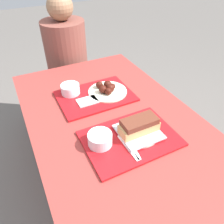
# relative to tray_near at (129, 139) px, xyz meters

# --- Properties ---
(ground_plane) EXTENTS (12.00, 12.00, 0.00)m
(ground_plane) POSITION_rel_tray_near_xyz_m (0.00, 0.16, -0.73)
(ground_plane) COLOR #605B56
(picnic_table) EXTENTS (0.86, 1.45, 0.72)m
(picnic_table) POSITION_rel_tray_near_xyz_m (0.00, 0.16, -0.10)
(picnic_table) COLOR maroon
(picnic_table) RESTS_ON ground_plane
(picnic_bench_far) EXTENTS (0.81, 0.28, 0.47)m
(picnic_bench_far) POSITION_rel_tray_near_xyz_m (0.00, 1.10, -0.33)
(picnic_bench_far) COLOR maroon
(picnic_bench_far) RESTS_ON ground_plane
(tray_near) EXTENTS (0.44, 0.31, 0.01)m
(tray_near) POSITION_rel_tray_near_xyz_m (0.00, 0.00, 0.00)
(tray_near) COLOR #B21419
(tray_near) RESTS_ON picnic_table
(tray_far) EXTENTS (0.44, 0.31, 0.01)m
(tray_far) POSITION_rel_tray_near_xyz_m (-0.00, 0.40, 0.00)
(tray_far) COLOR #B21419
(tray_far) RESTS_ON picnic_table
(bowl_coleslaw_near) EXTENTS (0.11, 0.11, 0.06)m
(bowl_coleslaw_near) POSITION_rel_tray_near_xyz_m (-0.14, 0.03, 0.04)
(bowl_coleslaw_near) COLOR silver
(bowl_coleslaw_near) RESTS_ON tray_near
(brisket_sandwich_plate) EXTENTS (0.20, 0.20, 0.09)m
(brisket_sandwich_plate) POSITION_rel_tray_near_xyz_m (0.05, 0.01, 0.04)
(brisket_sandwich_plate) COLOR beige
(brisket_sandwich_plate) RESTS_ON tray_near
(plastic_fork_near) EXTENTS (0.02, 0.17, 0.00)m
(plastic_fork_near) POSITION_rel_tray_near_xyz_m (-0.04, -0.05, 0.01)
(plastic_fork_near) COLOR white
(plastic_fork_near) RESTS_ON tray_near
(plastic_knife_near) EXTENTS (0.04, 0.17, 0.00)m
(plastic_knife_near) POSITION_rel_tray_near_xyz_m (-0.02, -0.05, 0.01)
(plastic_knife_near) COLOR white
(plastic_knife_near) RESTS_ON tray_near
(condiment_packet) EXTENTS (0.04, 0.03, 0.01)m
(condiment_packet) POSITION_rel_tray_near_xyz_m (0.01, 0.07, 0.01)
(condiment_packet) COLOR #A59E93
(condiment_packet) RESTS_ON tray_near
(bowl_coleslaw_far) EXTENTS (0.11, 0.11, 0.06)m
(bowl_coleslaw_far) POSITION_rel_tray_near_xyz_m (-0.13, 0.49, 0.04)
(bowl_coleslaw_far) COLOR silver
(bowl_coleslaw_far) RESTS_ON tray_far
(wings_plate_far) EXTENTS (0.24, 0.24, 0.06)m
(wings_plate_far) POSITION_rel_tray_near_xyz_m (0.08, 0.40, 0.03)
(wings_plate_far) COLOR beige
(wings_plate_far) RESTS_ON tray_far
(napkin_far) EXTENTS (0.12, 0.08, 0.01)m
(napkin_far) POSITION_rel_tray_near_xyz_m (-0.07, 0.36, 0.01)
(napkin_far) COLOR white
(napkin_far) RESTS_ON tray_far
(person_seated_across) EXTENTS (0.34, 0.34, 0.70)m
(person_seated_across) POSITION_rel_tray_near_xyz_m (0.03, 1.10, 0.04)
(person_seated_across) COLOR brown
(person_seated_across) RESTS_ON picnic_bench_far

